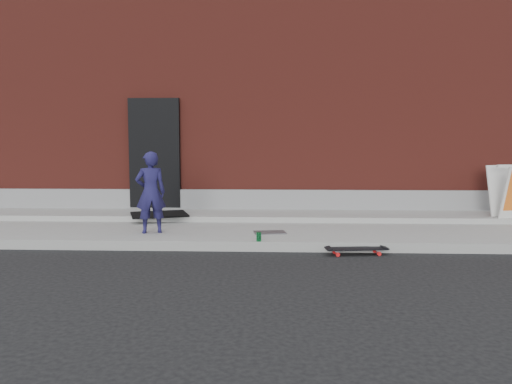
{
  "coord_description": "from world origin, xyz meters",
  "views": [
    {
      "loc": [
        -0.07,
        -7.27,
        1.61
      ],
      "look_at": [
        -0.41,
        0.8,
        0.82
      ],
      "focal_mm": 35.0,
      "sensor_mm": 36.0,
      "label": 1
    }
  ],
  "objects_px": {
    "child": "(151,192)",
    "soda_can": "(259,237)",
    "skateboard": "(357,249)",
    "pizza_sign": "(511,191)"
  },
  "relations": [
    {
      "from": "pizza_sign",
      "to": "soda_can",
      "type": "height_order",
      "value": "pizza_sign"
    },
    {
      "from": "child",
      "to": "soda_can",
      "type": "distance_m",
      "value": 1.98
    },
    {
      "from": "child",
      "to": "pizza_sign",
      "type": "xyz_separation_m",
      "value": [
        6.33,
        1.29,
        -0.08
      ]
    },
    {
      "from": "soda_can",
      "to": "child",
      "type": "bearing_deg",
      "value": 160.39
    },
    {
      "from": "skateboard",
      "to": "soda_can",
      "type": "distance_m",
      "value": 1.44
    },
    {
      "from": "child",
      "to": "soda_can",
      "type": "bearing_deg",
      "value": 140.71
    },
    {
      "from": "soda_can",
      "to": "skateboard",
      "type": "bearing_deg",
      "value": -7.15
    },
    {
      "from": "child",
      "to": "skateboard",
      "type": "height_order",
      "value": "child"
    },
    {
      "from": "skateboard",
      "to": "soda_can",
      "type": "height_order",
      "value": "soda_can"
    },
    {
      "from": "skateboard",
      "to": "soda_can",
      "type": "bearing_deg",
      "value": 172.85
    }
  ]
}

